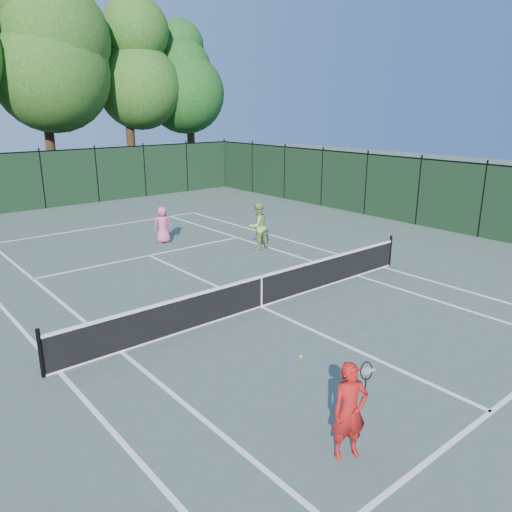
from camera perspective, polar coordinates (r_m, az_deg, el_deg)
ground at (r=13.75m, az=0.60°, el=-5.81°), size 90.00×90.00×0.00m
sideline_doubles_left at (r=11.35m, az=-21.55°, el=-12.19°), size 0.10×23.77×0.01m
sideline_doubles_right at (r=17.59m, az=14.35°, el=-1.25°), size 0.10×23.77×0.01m
sideline_singles_left at (r=11.76m, az=-15.15°, el=-10.51°), size 0.10×23.77×0.01m
sideline_singles_right at (r=16.55m, az=11.54°, el=-2.20°), size 0.10×23.77×0.01m
baseline_far at (r=23.67m, az=-18.39°, el=2.99°), size 10.97×0.10×0.01m
service_line_near at (r=10.30m, az=25.28°, el=-15.79°), size 8.23×0.10×0.01m
service_line_far at (r=18.81m, az=-12.12°, el=0.07°), size 8.23×0.10×0.01m
center_service_line at (r=13.75m, az=0.60°, el=-5.80°), size 0.10×12.80×0.01m
tennis_net at (r=13.58m, az=0.60°, el=-3.96°), size 11.69×0.09×1.06m
fence_far at (r=29.12m, az=-23.21°, el=7.93°), size 24.00×0.05×3.00m
fence_right at (r=22.74m, az=24.46°, el=5.67°), size 0.05×36.00×3.00m
tree_3 at (r=33.78m, az=-23.64°, el=21.76°), size 7.00×7.00×14.45m
tree_4 at (r=34.91m, az=-14.72°, el=20.91°), size 6.20×6.20×12.97m
tree_5 at (r=37.75m, az=-7.73°, el=20.26°), size 5.80×5.80×12.23m
coach at (r=8.12m, az=10.67°, el=-16.98°), size 1.04×0.58×1.59m
player_pink at (r=20.31m, az=-10.60°, el=3.53°), size 0.84×0.69×1.48m
player_green at (r=19.04m, az=0.21°, el=3.44°), size 0.88×0.69×1.80m
loose_ball_midcourt at (r=11.14m, az=5.15°, el=-11.39°), size 0.07×0.07×0.07m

